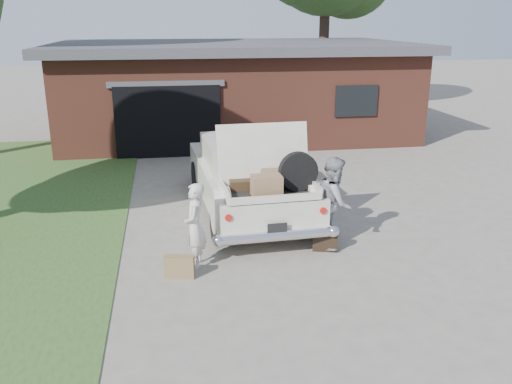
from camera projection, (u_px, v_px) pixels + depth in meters
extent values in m
plane|color=gray|center=(262.00, 261.00, 9.66)|extent=(90.00, 90.00, 0.00)
cube|color=brown|center=(234.00, 92.00, 20.16)|extent=(12.00, 7.00, 3.00)
cube|color=#4C4C51|center=(234.00, 47.00, 19.65)|extent=(12.80, 7.80, 0.30)
cube|color=black|center=(168.00, 122.00, 16.65)|extent=(3.20, 0.30, 2.20)
cube|color=#4C4C51|center=(166.00, 84.00, 16.23)|extent=(3.50, 0.12, 0.18)
cube|color=black|center=(356.00, 101.00, 17.37)|extent=(1.40, 0.08, 1.00)
cylinder|color=#38281E|center=(323.00, 50.00, 24.11)|extent=(0.44, 0.44, 5.52)
cube|color=silver|center=(247.00, 181.00, 12.09)|extent=(2.26, 5.37, 0.69)
cube|color=beige|center=(244.00, 151.00, 12.20)|extent=(1.84, 2.19, 0.55)
cube|color=black|center=(236.00, 143.00, 13.14)|extent=(1.64, 0.16, 0.46)
cube|color=black|center=(253.00, 163.00, 11.27)|extent=(1.64, 0.16, 0.46)
cylinder|color=black|center=(218.00, 226.00, 10.33)|extent=(0.27, 0.71, 0.70)
cylinder|color=black|center=(311.00, 219.00, 10.70)|extent=(0.27, 0.71, 0.70)
cylinder|color=black|center=(197.00, 175.00, 13.67)|extent=(0.27, 0.71, 0.70)
cylinder|color=black|center=(269.00, 171.00, 14.04)|extent=(0.27, 0.71, 0.70)
cylinder|color=silver|center=(277.00, 236.00, 9.66)|extent=(2.17, 0.30, 0.19)
cylinder|color=#A5140F|center=(228.00, 217.00, 9.43)|extent=(0.13, 0.11, 0.13)
cylinder|color=#A5140F|center=(323.00, 210.00, 9.78)|extent=(0.13, 0.11, 0.13)
cube|color=black|center=(277.00, 228.00, 9.59)|extent=(0.36, 0.04, 0.18)
cube|color=black|center=(268.00, 192.00, 10.11)|extent=(1.69, 1.24, 0.04)
cube|color=silver|center=(223.00, 190.00, 9.91)|extent=(0.12, 1.16, 0.19)
cube|color=silver|center=(311.00, 184.00, 10.25)|extent=(0.12, 1.16, 0.19)
cube|color=silver|center=(276.00, 199.00, 9.55)|extent=(1.69, 0.15, 0.13)
cube|color=silver|center=(263.00, 155.00, 10.34)|extent=(1.79, 0.40, 1.19)
cube|color=#412F1C|center=(244.00, 184.00, 10.26)|extent=(0.59, 0.39, 0.18)
cube|color=#946D4B|center=(267.00, 185.00, 9.82)|extent=(0.56, 0.38, 0.38)
cube|color=black|center=(276.00, 182.00, 10.37)|extent=(0.56, 0.38, 0.17)
cube|color=olive|center=(275.00, 174.00, 10.21)|extent=(0.51, 0.34, 0.17)
cylinder|color=black|center=(298.00, 171.00, 10.06)|extent=(0.74, 0.20, 0.73)
imported|color=beige|center=(195.00, 226.00, 9.22)|extent=(0.44, 0.59, 1.50)
imported|color=gray|center=(334.00, 202.00, 10.08)|extent=(0.86, 0.99, 1.72)
cube|color=olive|center=(179.00, 267.00, 8.98)|extent=(0.52, 0.25, 0.38)
cube|color=black|center=(325.00, 242.00, 10.02)|extent=(0.48, 0.27, 0.35)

